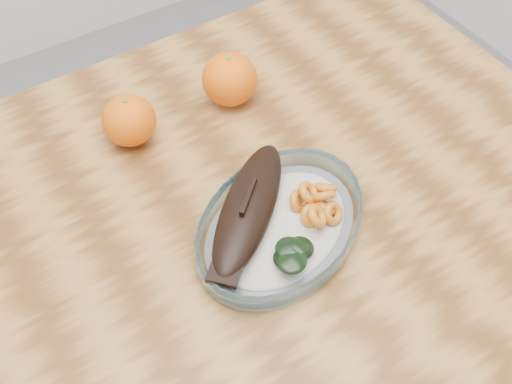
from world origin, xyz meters
TOP-DOWN VIEW (x-y plane):
  - dining_table at (0.00, 0.00)m, footprint 1.20×0.80m
  - plated_meal at (0.10, -0.05)m, footprint 0.62×0.62m
  - orange_left at (0.01, 0.21)m, footprint 0.08×0.08m
  - orange_right at (0.17, 0.21)m, footprint 0.08×0.08m

SIDE VIEW (x-z plane):
  - dining_table at x=0.00m, z-range 0.28..1.03m
  - plated_meal at x=0.10m, z-range 0.73..0.81m
  - orange_left at x=0.01m, z-range 0.75..0.83m
  - orange_right at x=0.17m, z-range 0.75..0.83m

